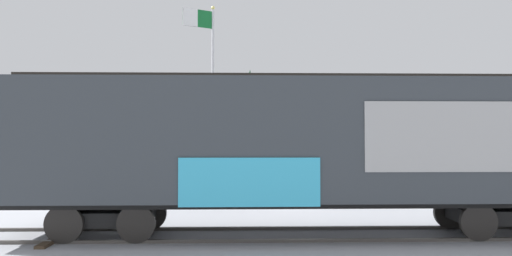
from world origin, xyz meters
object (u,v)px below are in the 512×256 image
(freight_car, at_px, (306,143))
(parked_car_white, at_px, (216,181))
(parked_car_silver, at_px, (372,181))
(parked_car_green, at_px, (512,179))
(flagpole, at_px, (209,72))

(freight_car, height_order, parked_car_white, freight_car)
(parked_car_silver, bearing_deg, parked_car_green, 0.66)
(freight_car, height_order, flagpole, flagpole)
(freight_car, bearing_deg, parked_car_white, 116.59)
(flagpole, xyz_separation_m, parked_car_white, (0.64, -3.22, -4.77))
(flagpole, distance_m, parked_car_silver, 8.85)
(flagpole, bearing_deg, parked_car_green, -13.24)
(freight_car, xyz_separation_m, flagpole, (-3.54, 9.01, 3.21))
(parked_car_silver, height_order, parked_car_green, parked_car_green)
(parked_car_white, bearing_deg, parked_car_green, 1.49)
(freight_car, distance_m, parked_car_silver, 7.05)
(freight_car, distance_m, parked_car_green, 10.84)
(freight_car, relative_size, parked_car_white, 3.40)
(freight_car, distance_m, flagpole, 10.20)
(flagpole, relative_size, parked_car_white, 1.90)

